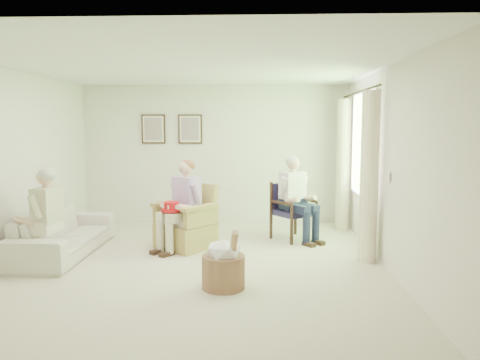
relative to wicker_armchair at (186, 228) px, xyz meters
The scene contains 19 objects.
floor 0.91m from the wicker_armchair, 72.76° to the right, with size 5.50×5.50×0.00m, color beige.
back_wall 2.19m from the wicker_armchair, 82.50° to the left, with size 5.00×0.04×2.60m, color silver.
front_wall 3.71m from the wicker_armchair, 85.92° to the right, with size 5.00×0.04×2.60m, color silver.
left_wall 2.59m from the wicker_armchair, 159.95° to the right, with size 0.04×5.50×2.60m, color silver.
right_wall 3.04m from the wicker_armchair, 16.57° to the right, with size 0.04×5.50×2.60m, color silver.
ceiling 2.45m from the wicker_armchair, 72.76° to the right, with size 5.00×5.50×0.02m, color white.
window 3.03m from the wicker_armchair, ahead, with size 0.13×2.50×1.63m.
curtain_left 2.78m from the wicker_armchair, 13.06° to the right, with size 0.34×0.34×2.30m, color #F8EBC2.
curtain_right 3.04m from the wicker_armchair, 27.77° to the left, with size 0.34×0.34×2.30m, color #F8EBC2.
framed_print_left 2.56m from the wicker_armchair, 115.33° to the left, with size 0.45×0.05×0.55m.
framed_print_right 2.41m from the wicker_armchair, 95.90° to the left, with size 0.45×0.05×0.55m.
wicker_armchair is the anchor object (origin of this frame).
wood_armchair 1.80m from the wicker_armchair, 21.44° to the left, with size 0.59×0.55×0.91m.
sofa 1.76m from the wicker_armchair, 164.64° to the right, with size 0.82×2.09×0.61m, color beige.
person_wicker 0.47m from the wicker_armchair, 90.00° to the right, with size 0.40×0.62×1.31m.
person_dark 1.81m from the wicker_armchair, 16.82° to the left, with size 0.40×0.63×1.33m.
person_sofa 2.04m from the wicker_armchair, 148.23° to the right, with size 0.42×0.63×1.27m.
red_hat 0.48m from the wicker_armchair, 119.60° to the right, with size 0.30×0.30×0.14m.
hatbox 1.92m from the wicker_armchair, 68.42° to the right, with size 0.54×0.54×0.72m.
Camera 1 is at (0.84, -6.10, 1.83)m, focal length 35.00 mm.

